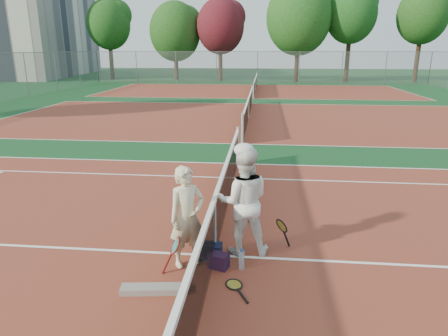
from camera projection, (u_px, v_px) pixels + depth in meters
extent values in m
plane|color=#103B1B|center=(215.00, 256.00, 6.54)|extent=(130.00, 130.00, 0.00)
cube|color=maroon|center=(215.00, 256.00, 6.54)|extent=(23.77, 10.97, 0.01)
cube|color=maroon|center=(248.00, 118.00, 19.41)|extent=(23.77, 10.97, 0.01)
cube|color=maroon|center=(255.00, 91.00, 32.27)|extent=(23.77, 10.97, 0.01)
cube|color=beige|center=(32.00, 13.00, 48.99)|extent=(12.96, 23.18, 15.00)
imported|color=beige|center=(187.00, 217.00, 6.08)|extent=(0.70, 0.66, 1.60)
imported|color=white|center=(243.00, 201.00, 6.43)|extent=(0.94, 0.77, 1.79)
cube|color=black|center=(211.00, 251.00, 6.43)|extent=(0.34, 0.25, 0.26)
cube|color=black|center=(219.00, 261.00, 6.15)|extent=(0.34, 0.29, 0.24)
cube|color=slate|center=(152.00, 289.00, 5.55)|extent=(0.90, 0.31, 0.09)
cylinder|color=silver|center=(241.00, 260.00, 6.10)|extent=(0.09, 0.09, 0.30)
cylinder|color=#382314|center=(111.00, 58.00, 43.76)|extent=(0.44, 0.44, 4.61)
ellipsoid|color=#164413|center=(109.00, 24.00, 42.76)|extent=(4.60, 4.60, 5.29)
cylinder|color=#382314|center=(176.00, 61.00, 42.90)|extent=(0.44, 0.44, 3.99)
ellipsoid|color=#1A4714|center=(175.00, 32.00, 42.04)|extent=(5.35, 5.35, 6.15)
cylinder|color=#382314|center=(220.00, 59.00, 41.80)|extent=(0.44, 0.44, 4.38)
ellipsoid|color=#4B1018|center=(220.00, 26.00, 40.85)|extent=(4.88, 4.88, 5.61)
cylinder|color=#382314|center=(297.00, 57.00, 40.16)|extent=(0.44, 0.44, 4.97)
ellipsoid|color=#194D16|center=(299.00, 17.00, 39.09)|extent=(6.37, 6.37, 7.32)
cylinder|color=#382314|center=(348.00, 55.00, 40.12)|extent=(0.44, 0.44, 5.21)
ellipsoid|color=#144815|center=(351.00, 14.00, 39.00)|extent=(4.95, 4.95, 5.70)
cylinder|color=#382314|center=(417.00, 56.00, 40.00)|extent=(0.44, 0.44, 5.14)
ellipsoid|color=#194413|center=(423.00, 15.00, 38.89)|extent=(4.88, 4.88, 5.61)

